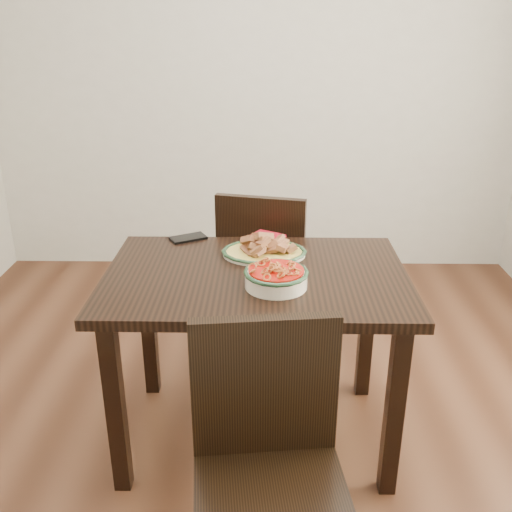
{
  "coord_description": "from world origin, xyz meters",
  "views": [
    {
      "loc": [
        0.07,
        -2.05,
        1.63
      ],
      "look_at": [
        0.03,
        -0.07,
        0.81
      ],
      "focal_mm": 40.0,
      "sensor_mm": 36.0,
      "label": 1
    }
  ],
  "objects_px": {
    "fish_plate": "(264,245)",
    "chair_far": "(265,267)",
    "dining_table": "(256,298)",
    "noodle_bowl": "(276,275)",
    "smartphone": "(188,238)",
    "chair_near": "(269,460)"
  },
  "relations": [
    {
      "from": "noodle_bowl",
      "to": "smartphone",
      "type": "height_order",
      "value": "noodle_bowl"
    },
    {
      "from": "chair_far",
      "to": "chair_near",
      "type": "height_order",
      "value": "same"
    },
    {
      "from": "chair_near",
      "to": "smartphone",
      "type": "height_order",
      "value": "chair_near"
    },
    {
      "from": "dining_table",
      "to": "chair_near",
      "type": "xyz_separation_m",
      "value": [
        0.05,
        -0.71,
        -0.14
      ]
    },
    {
      "from": "fish_plate",
      "to": "chair_far",
      "type": "bearing_deg",
      "value": 89.63
    },
    {
      "from": "fish_plate",
      "to": "noodle_bowl",
      "type": "height_order",
      "value": "fish_plate"
    },
    {
      "from": "chair_near",
      "to": "smartphone",
      "type": "relative_size",
      "value": 5.9
    },
    {
      "from": "chair_near",
      "to": "noodle_bowl",
      "type": "distance_m",
      "value": 0.66
    },
    {
      "from": "dining_table",
      "to": "noodle_bowl",
      "type": "bearing_deg",
      "value": -58.06
    },
    {
      "from": "chair_near",
      "to": "noodle_bowl",
      "type": "xyz_separation_m",
      "value": [
        0.03,
        0.59,
        0.29
      ]
    },
    {
      "from": "chair_far",
      "to": "noodle_bowl",
      "type": "xyz_separation_m",
      "value": [
        0.04,
        -0.75,
        0.29
      ]
    },
    {
      "from": "chair_far",
      "to": "smartphone",
      "type": "distance_m",
      "value": 0.5
    },
    {
      "from": "chair_far",
      "to": "fish_plate",
      "type": "bearing_deg",
      "value": 101.85
    },
    {
      "from": "dining_table",
      "to": "fish_plate",
      "type": "height_order",
      "value": "fish_plate"
    },
    {
      "from": "dining_table",
      "to": "smartphone",
      "type": "bearing_deg",
      "value": 130.54
    },
    {
      "from": "fish_plate",
      "to": "noodle_bowl",
      "type": "relative_size",
      "value": 1.44
    },
    {
      "from": "dining_table",
      "to": "chair_far",
      "type": "bearing_deg",
      "value": 87.01
    },
    {
      "from": "fish_plate",
      "to": "chair_near",
      "type": "bearing_deg",
      "value": -88.79
    },
    {
      "from": "noodle_bowl",
      "to": "smartphone",
      "type": "xyz_separation_m",
      "value": [
        -0.37,
        0.47,
        -0.04
      ]
    },
    {
      "from": "noodle_bowl",
      "to": "smartphone",
      "type": "relative_size",
      "value": 1.54
    },
    {
      "from": "fish_plate",
      "to": "smartphone",
      "type": "xyz_separation_m",
      "value": [
        -0.33,
        0.18,
        -0.04
      ]
    },
    {
      "from": "chair_far",
      "to": "fish_plate",
      "type": "relative_size",
      "value": 2.67
    }
  ]
}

